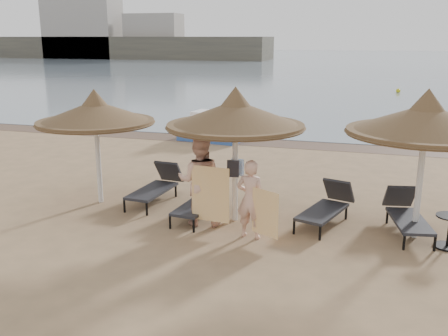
# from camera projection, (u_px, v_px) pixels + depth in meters

# --- Properties ---
(ground) EXTENTS (160.00, 160.00, 0.00)m
(ground) POSITION_uv_depth(u_px,v_px,m) (211.00, 234.00, 10.25)
(ground) COLOR #9E7B55
(ground) RESTS_ON ground
(sea) EXTENTS (200.00, 140.00, 0.03)m
(sea) POSITION_uv_depth(u_px,v_px,m) (357.00, 61.00, 84.38)
(sea) COLOR slate
(sea) RESTS_ON ground
(wet_sand_strip) EXTENTS (200.00, 1.60, 0.01)m
(wet_sand_strip) POSITION_uv_depth(u_px,v_px,m) (288.00, 144.00, 18.96)
(wet_sand_strip) COLOR brown
(wet_sand_strip) RESTS_ON ground
(far_shore) EXTENTS (150.00, 54.80, 12.00)m
(far_shore) POSITION_uv_depth(u_px,v_px,m) (212.00, 43.00, 88.57)
(far_shore) COLOR brown
(far_shore) RESTS_ON ground
(palapa_left) EXTENTS (2.79, 2.79, 2.77)m
(palapa_left) POSITION_uv_depth(u_px,v_px,m) (95.00, 113.00, 11.71)
(palapa_left) COLOR silver
(palapa_left) RESTS_ON ground
(palapa_center) EXTENTS (2.97, 2.97, 2.94)m
(palapa_center) POSITION_uv_depth(u_px,v_px,m) (235.00, 115.00, 10.48)
(palapa_center) COLOR silver
(palapa_center) RESTS_ON ground
(palapa_right) EXTENTS (3.03, 3.03, 3.00)m
(palapa_right) POSITION_uv_depth(u_px,v_px,m) (426.00, 120.00, 9.52)
(palapa_right) COLOR silver
(palapa_right) RESTS_ON ground
(lounger_far_left) EXTENTS (0.80, 2.00, 0.88)m
(lounger_far_left) POSITION_uv_depth(u_px,v_px,m) (157.00, 185.00, 12.29)
(lounger_far_left) COLOR black
(lounger_far_left) RESTS_ON ground
(lounger_near_left) EXTENTS (0.78, 1.89, 0.82)m
(lounger_near_left) POSITION_uv_depth(u_px,v_px,m) (201.00, 200.00, 11.25)
(lounger_near_left) COLOR black
(lounger_near_left) RESTS_ON ground
(lounger_near_right) EXTENTS (1.17, 2.00, 0.85)m
(lounger_near_right) POSITION_uv_depth(u_px,v_px,m) (327.00, 206.00, 10.84)
(lounger_near_right) COLOR black
(lounger_near_right) RESTS_ON ground
(lounger_far_right) EXTENTS (0.98, 1.97, 0.84)m
(lounger_far_right) POSITION_uv_depth(u_px,v_px,m) (406.00, 214.00, 10.36)
(lounger_far_right) COLOR black
(lounger_far_right) RESTS_ON ground
(person_left) EXTENTS (1.15, 0.86, 2.26)m
(person_left) POSITION_uv_depth(u_px,v_px,m) (200.00, 174.00, 10.56)
(person_left) COLOR #D9A48C
(person_left) RESTS_ON ground
(person_right) EXTENTS (0.92, 0.65, 1.87)m
(person_right) POSITION_uv_depth(u_px,v_px,m) (251.00, 193.00, 9.88)
(person_right) COLOR #D9A48C
(person_right) RESTS_ON ground
(towel_left) EXTENTS (0.83, 0.10, 1.17)m
(towel_left) POSITION_uv_depth(u_px,v_px,m) (210.00, 194.00, 10.22)
(towel_left) COLOR orange
(towel_left) RESTS_ON ground
(towel_right) EXTENTS (0.59, 0.33, 0.92)m
(towel_right) POSITION_uv_depth(u_px,v_px,m) (265.00, 213.00, 9.62)
(towel_right) COLOR orange
(towel_right) RESTS_ON ground
(bag_patterned) EXTENTS (0.30, 0.16, 0.36)m
(bag_patterned) POSITION_uv_depth(u_px,v_px,m) (237.00, 167.00, 10.95)
(bag_patterned) COLOR silver
(bag_patterned) RESTS_ON ground
(bag_dark) EXTENTS (0.26, 0.11, 0.36)m
(bag_dark) POSITION_uv_depth(u_px,v_px,m) (233.00, 169.00, 10.62)
(bag_dark) COLOR black
(bag_dark) RESTS_ON ground
(pedal_boat) EXTENTS (2.60, 1.75, 1.13)m
(pedal_boat) POSITION_uv_depth(u_px,v_px,m) (212.00, 129.00, 19.56)
(pedal_boat) COLOR #2F55A3
(pedal_boat) RESTS_ON ground
(buoy_mid) EXTENTS (0.32, 0.32, 0.32)m
(buoy_mid) POSITION_uv_depth(u_px,v_px,m) (398.00, 91.00, 36.21)
(buoy_mid) COLOR gold
(buoy_mid) RESTS_ON ground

